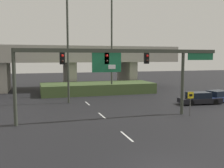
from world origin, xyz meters
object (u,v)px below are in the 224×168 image
(signal_gantry, at_px, (119,62))
(highway_light_pole_near, at_px, (112,41))
(speed_limit_sign, at_px, (190,100))
(highway_light_pole_far, at_px, (68,36))
(parked_sedan_near_right, at_px, (199,99))
(parked_sedan_mid_right, at_px, (218,97))

(signal_gantry, bearing_deg, highway_light_pole_near, 75.80)
(signal_gantry, relative_size, highway_light_pole_near, 1.26)
(speed_limit_sign, relative_size, highway_light_pole_far, 0.15)
(signal_gantry, bearing_deg, parked_sedan_near_right, 20.46)
(speed_limit_sign, height_order, parked_sedan_near_right, speed_limit_sign)
(signal_gantry, relative_size, speed_limit_sign, 7.97)
(parked_sedan_near_right, bearing_deg, highway_light_pole_far, 165.59)
(signal_gantry, xyz_separation_m, highway_light_pole_far, (-3.19, 9.12, 2.83))
(speed_limit_sign, bearing_deg, parked_sedan_near_right, 48.06)
(signal_gantry, distance_m, parked_sedan_mid_right, 15.25)
(parked_sedan_near_right, height_order, parked_sedan_mid_right, parked_sedan_mid_right)
(speed_limit_sign, xyz_separation_m, highway_light_pole_near, (-2.85, 15.16, 6.10))
(speed_limit_sign, xyz_separation_m, parked_sedan_mid_right, (7.46, 5.51, -0.84))
(highway_light_pole_near, height_order, highway_light_pole_far, highway_light_pole_far)
(parked_sedan_near_right, bearing_deg, parked_sedan_mid_right, 13.56)
(parked_sedan_mid_right, bearing_deg, signal_gantry, -173.63)
(signal_gantry, distance_m, speed_limit_sign, 7.38)
(signal_gantry, xyz_separation_m, highway_light_pole_near, (3.59, 14.19, 2.64))
(signal_gantry, distance_m, parked_sedan_near_right, 12.51)
(parked_sedan_mid_right, bearing_deg, highway_light_pole_near, 125.20)
(highway_light_pole_far, distance_m, parked_sedan_near_right, 16.66)
(parked_sedan_mid_right, bearing_deg, speed_limit_sign, -155.26)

